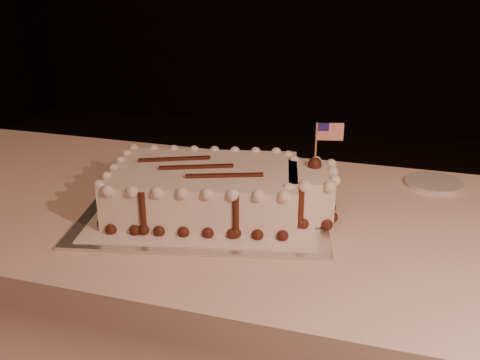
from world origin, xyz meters
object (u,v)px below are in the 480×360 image
(cake_board, at_px, (206,211))
(banquet_table, at_px, (259,348))
(sheet_cake, at_px, (218,189))
(side_plate, at_px, (434,183))

(cake_board, bearing_deg, banquet_table, 5.19)
(cake_board, distance_m, sheet_cake, 0.06)
(sheet_cake, relative_size, side_plate, 3.65)
(banquet_table, height_order, side_plate, side_plate)
(sheet_cake, xyz_separation_m, side_plate, (0.47, 0.32, -0.05))
(side_plate, bearing_deg, sheet_cake, -145.78)
(sheet_cake, height_order, side_plate, sheet_cake)
(banquet_table, relative_size, sheet_cake, 4.57)
(banquet_table, xyz_separation_m, cake_board, (-0.12, -0.04, 0.38))
(sheet_cake, distance_m, side_plate, 0.57)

